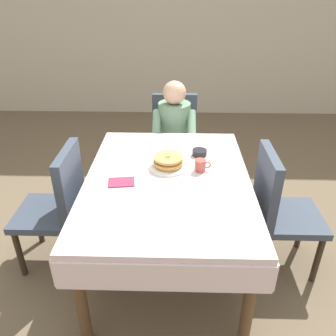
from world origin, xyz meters
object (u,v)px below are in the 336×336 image
at_px(diner_person, 174,129).
at_px(knife_right_of_plate, 195,169).
at_px(plate_breakfast, 169,166).
at_px(fork_left_of_plate, 142,168).
at_px(spoon_near_edge, 168,194).
at_px(cup_coffee, 201,165).
at_px(bowl_butter, 200,153).
at_px(dining_table_main, 168,189).
at_px(chair_diner, 174,136).
at_px(breakfast_stack, 168,161).
at_px(chair_right_side, 278,205).
at_px(chair_left_side, 59,202).

distance_m(diner_person, knife_right_of_plate, 0.91).
xyz_separation_m(plate_breakfast, fork_left_of_plate, (-0.19, -0.02, -0.01)).
bearing_deg(diner_person, spoon_near_edge, 88.75).
bearing_deg(cup_coffee, bowl_butter, 88.39).
height_order(dining_table_main, knife_right_of_plate, knife_right_of_plate).
relative_size(dining_table_main, spoon_near_edge, 10.16).
height_order(chair_diner, spoon_near_edge, chair_diner).
bearing_deg(breakfast_stack, knife_right_of_plate, -5.99).
xyz_separation_m(dining_table_main, plate_breakfast, (0.00, 0.14, 0.10)).
xyz_separation_m(dining_table_main, fork_left_of_plate, (-0.19, 0.12, 0.09)).
relative_size(dining_table_main, cup_coffee, 13.49).
distance_m(plate_breakfast, cup_coffee, 0.23).
distance_m(chair_right_side, plate_breakfast, 0.81).
bearing_deg(chair_left_side, dining_table_main, -90.00).
xyz_separation_m(chair_right_side, breakfast_stack, (-0.77, 0.14, 0.26)).
relative_size(plate_breakfast, cup_coffee, 2.48).
height_order(chair_left_side, breakfast_stack, chair_left_side).
bearing_deg(bowl_butter, plate_breakfast, -139.61).
distance_m(chair_right_side, fork_left_of_plate, 0.99).
height_order(diner_person, plate_breakfast, diner_person).
bearing_deg(breakfast_stack, bowl_butter, 40.05).
xyz_separation_m(dining_table_main, diner_person, (0.03, 1.01, 0.02)).
bearing_deg(fork_left_of_plate, cup_coffee, -93.53).
relative_size(chair_diner, bowl_butter, 8.45).
bearing_deg(dining_table_main, spoon_near_edge, -88.23).
distance_m(fork_left_of_plate, knife_right_of_plate, 0.38).
bearing_deg(cup_coffee, chair_left_side, -174.28).
bearing_deg(bowl_butter, diner_person, 106.37).
xyz_separation_m(diner_person, fork_left_of_plate, (-0.22, -0.89, 0.07)).
height_order(fork_left_of_plate, knife_right_of_plate, same).
bearing_deg(chair_right_side, cup_coffee, -100.35).
xyz_separation_m(chair_diner, breakfast_stack, (-0.03, -1.03, 0.26)).
xyz_separation_m(chair_right_side, knife_right_of_plate, (-0.58, 0.12, 0.21)).
bearing_deg(plate_breakfast, chair_diner, 88.32).
distance_m(breakfast_stack, knife_right_of_plate, 0.20).
bearing_deg(knife_right_of_plate, plate_breakfast, 86.38).
xyz_separation_m(chair_diner, bowl_butter, (0.20, -0.83, 0.23)).
bearing_deg(spoon_near_edge, diner_person, 76.71).
relative_size(diner_person, knife_right_of_plate, 5.60).
height_order(chair_right_side, chair_left_side, same).
height_order(diner_person, spoon_near_edge, diner_person).
relative_size(chair_left_side, bowl_butter, 8.45).
xyz_separation_m(chair_diner, chair_right_side, (0.74, -1.17, 0.00)).
height_order(plate_breakfast, breakfast_stack, breakfast_stack).
height_order(chair_right_side, cup_coffee, chair_right_side).
relative_size(chair_left_side, breakfast_stack, 4.35).
height_order(cup_coffee, knife_right_of_plate, cup_coffee).
height_order(plate_breakfast, fork_left_of_plate, plate_breakfast).
relative_size(plate_breakfast, breakfast_stack, 1.31).
bearing_deg(fork_left_of_plate, plate_breakfast, -84.40).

